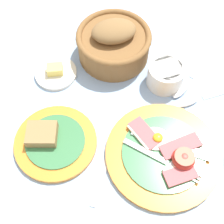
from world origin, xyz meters
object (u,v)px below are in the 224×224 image
sugar_cup (166,75)px  teaspoon_stray (89,218)px  teaspoon_near_cup (195,99)px  breakfast_plate (164,153)px  bread_plate (53,141)px  butter_dish (56,72)px  bread_basket (114,43)px  teaspoon_by_saucer (187,82)px

sugar_cup → teaspoon_stray: sugar_cup is taller
teaspoon_near_cup → sugar_cup: bearing=-55.8°
sugar_cup → breakfast_plate: bearing=-89.9°
bread_plate → teaspoon_stray: size_ratio=0.99×
bread_plate → sugar_cup: bearing=37.5°
breakfast_plate → teaspoon_stray: 0.22m
butter_dish → teaspoon_stray: butter_dish is taller
bread_plate → butter_dish: bearing=98.7°
bread_plate → teaspoon_near_cup: bearing=23.7°
bread_basket → teaspoon_by_saucer: size_ratio=1.15×
bread_basket → bread_plate: bearing=-112.8°
sugar_cup → bread_basket: bread_basket is taller
breakfast_plate → teaspoon_by_saucer: size_ratio=1.54×
bread_basket → sugar_cup: bearing=-30.6°
butter_dish → teaspoon_near_cup: (0.36, -0.05, -0.00)m
bread_plate → sugar_cup: 0.32m
sugar_cup → bread_basket: bearing=149.4°
butter_dish → teaspoon_by_saucer: 0.34m
breakfast_plate → teaspoon_by_saucer: breakfast_plate is taller
bread_plate → teaspoon_by_saucer: bearing=32.0°
breakfast_plate → teaspoon_near_cup: (0.08, 0.15, -0.01)m
bread_basket → teaspoon_near_cup: 0.26m
butter_dish → breakfast_plate: bearing=-35.9°
butter_dish → teaspoon_stray: bearing=-69.9°
butter_dish → teaspoon_stray: 0.38m
bread_plate → teaspoon_stray: bearing=-57.9°
bread_plate → bread_basket: 0.30m
butter_dish → bread_basket: bearing=28.6°
breakfast_plate → teaspoon_stray: (-0.15, -0.15, -0.01)m
bread_basket → teaspoon_near_cup: (0.21, -0.13, -0.04)m
breakfast_plate → butter_dish: (-0.28, 0.21, -0.00)m
teaspoon_by_saucer → butter_dish: bearing=-55.9°
breakfast_plate → teaspoon_near_cup: size_ratio=1.41×
bread_plate → bread_basket: bearing=67.2°
bread_plate → sugar_cup: sugar_cup is taller
bread_basket → butter_dish: (-0.15, -0.08, -0.04)m
bread_basket → teaspoon_near_cup: bread_basket is taller
breakfast_plate → bread_basket: bread_basket is taller
bread_plate → butter_dish: 0.20m
sugar_cup → butter_dish: (-0.28, 0.00, -0.03)m
teaspoon_near_cup → teaspoon_stray: size_ratio=0.96×
teaspoon_near_cup → teaspoon_stray: 0.38m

